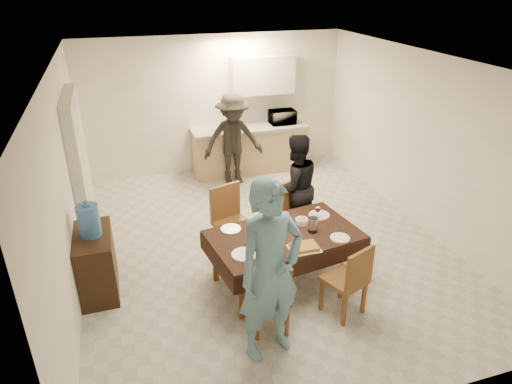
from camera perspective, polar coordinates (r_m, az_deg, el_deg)
The scene contains 33 objects.
floor at distance 6.74m, azimuth 0.92°, elevation -6.42°, with size 5.00×6.00×0.02m, color beige.
ceiling at distance 5.79m, azimuth 1.10°, elevation 15.92°, with size 5.00×6.00×0.02m, color white.
wall_back at distance 8.90m, azimuth -5.19°, elevation 10.77°, with size 5.00×0.02×2.60m, color white.
wall_front at distance 3.78m, azimuth 15.79°, elevation -12.65°, with size 5.00×0.02×2.60m, color white.
wall_left at distance 5.91m, azimuth -22.67°, elevation 0.89°, with size 0.02×6.00×2.60m, color white.
wall_right at distance 7.28m, azimuth 20.12°, elevation 5.85°, with size 0.02×6.00×2.60m, color white.
stub_partition at distance 7.11m, azimuth -21.16°, elevation 3.03°, with size 0.15×1.40×2.10m, color silver.
kitchen_base_cabinet at distance 9.01m, azimuth -0.78°, elevation 5.25°, with size 2.20×0.60×0.86m, color tan.
kitchen_worktop at distance 8.86m, azimuth -0.80°, elevation 8.01°, with size 2.24×0.64×0.05m, color #9E9E9A.
upper_cabinet at distance 8.83m, azimuth 0.82°, elevation 14.42°, with size 1.20×0.34×0.70m, color silver.
dining_table at distance 5.63m, azimuth 3.57°, elevation -5.52°, with size 1.94×1.31×0.70m.
chair_near_left at distance 4.93m, azimuth 2.01°, elevation -12.45°, with size 0.45×0.45×0.48m.
chair_near_right at distance 5.22m, azimuth 11.54°, elevation -10.20°, with size 0.55×0.56×0.50m.
chair_far_left at distance 6.07m, azimuth -2.61°, elevation -3.53°, with size 0.58×0.59×0.55m.
chair_far_right at distance 6.35m, azimuth 5.25°, elevation -2.66°, with size 0.54×0.55×0.51m.
console at distance 5.94m, azimuth -19.31°, elevation -8.38°, with size 0.43×0.86×0.80m, color black.
water_jug at distance 5.64m, azimuth -20.17°, elevation -3.38°, with size 0.26×0.26×0.38m, color #4680CA.
wine_bottle at distance 5.56m, azimuth 2.95°, elevation -3.83°, with size 0.07×0.07×0.28m, color black, non-canonical shape.
water_pitcher at distance 5.64m, azimuth 7.12°, elevation -4.09°, with size 0.12×0.12×0.19m, color white.
savoury_tart at distance 5.33m, azimuth 6.05°, elevation -6.85°, with size 0.36×0.27×0.05m, color #B48834.
salad_bowl at distance 5.84m, azimuth 5.72°, elevation -3.63°, with size 0.16×0.16×0.06m, color white.
mushroom_dish at distance 5.81m, azimuth 2.15°, elevation -3.82°, with size 0.19×0.19×0.03m, color white.
wine_glass_a at distance 5.21m, azimuth -1.12°, elevation -6.71°, with size 0.08×0.08×0.17m, color white, non-canonical shape.
wine_glass_b at distance 5.96m, azimuth 7.71°, elevation -2.48°, with size 0.08×0.08×0.18m, color white, non-canonical shape.
wine_glass_c at distance 5.75m, azimuth 0.68°, elevation -3.28°, with size 0.08×0.08×0.19m, color white, non-canonical shape.
plate_near_left at distance 5.20m, azimuth -1.49°, elevation -7.81°, with size 0.29×0.29×0.02m, color white.
plate_near_right at distance 5.60m, azimuth 10.46°, elevation -5.66°, with size 0.24×0.24×0.01m, color white.
plate_far_left at distance 5.70m, azimuth -3.17°, elevation -4.62°, with size 0.25×0.25×0.01m, color white.
plate_far_right at distance 6.06m, azimuth 7.90°, elevation -2.86°, with size 0.28×0.28×0.02m, color white.
microwave at distance 9.02m, azimuth 3.33°, elevation 9.36°, with size 0.49×0.33×0.27m, color silver.
person_near at distance 4.48m, azimuth 1.80°, elevation -9.95°, with size 0.71×0.47×1.95m, color #5E8EA5.
person_far at distance 6.61m, azimuth 4.85°, elevation 0.65°, with size 0.77×0.60×1.59m, color black.
person_kitchen at distance 8.35m, azimuth -2.87°, elevation 6.55°, with size 1.09×0.63×1.69m, color black.
Camera 1 is at (-1.81, -5.41, 3.59)m, focal length 32.00 mm.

